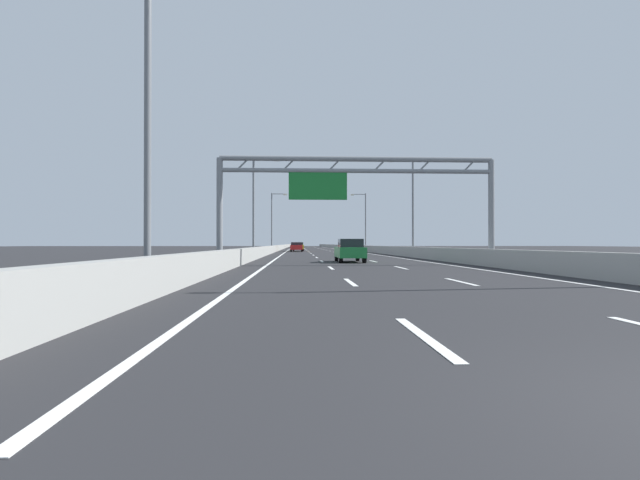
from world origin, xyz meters
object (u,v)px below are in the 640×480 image
Objects in this scene: streetlamp_right_mid at (411,201)px; white_car at (298,245)px; streetlamp_left_near at (156,96)px; streetlamp_left_far at (273,218)px; yellow_car at (298,246)px; green_car at (350,251)px; sign_gantry at (352,182)px; streetlamp_left_mid at (256,200)px; streetlamp_right_far at (364,218)px; black_car at (298,245)px; red_car at (296,247)px.

white_car is (-10.87, 68.70, -4.63)m from streetlamp_right_mid.
streetlamp_left_near and streetlamp_left_far have the same top height.
yellow_car is (4.10, 0.69, -4.65)m from streetlamp_left_far.
sign_gantry is at bearing -94.35° from green_car.
streetlamp_right_far is at bearing 65.30° from streetlamp_left_mid.
black_car is at bearing 90.08° from yellow_car.
black_car is (-3.14, 107.61, -4.07)m from sign_gantry.
sign_gantry is 107.73m from black_car.
sign_gantry is 1.72× the size of streetlamp_left_far.
red_car is at bearing -90.20° from black_car.
streetlamp_left_mid and streetlamp_right_far have the same top height.
streetlamp_right_mid is at bearing -71.91° from yellow_car.
black_car is (-10.91, 56.97, -4.63)m from streetlamp_right_far.
streetlamp_left_far is at bearing -96.40° from white_car.
streetlamp_left_mid is 2.19× the size of white_car.
green_car is 103.48m from black_car.
red_car is (-11.13, -5.62, -4.66)m from streetlamp_right_far.
streetlamp_left_far is (0.00, 32.46, 0.00)m from streetlamp_left_mid.
streetlamp_left_near is (-7.16, -14.27, 0.55)m from sign_gantry.
black_car is (4.02, 89.42, -4.63)m from streetlamp_left_mid.
black_car is (4.02, 121.88, -4.63)m from streetlamp_left_near.
streetlamp_right_mid is 2.15× the size of yellow_car.
white_car is at bearing -89.88° from black_car.
streetlamp_left_mid is 35.73m from streetlamp_right_far.
streetlamp_right_far is 13.31m from red_car.
streetlamp_right_mid is 16.52m from green_car.
black_car is (4.02, 56.97, -4.63)m from streetlamp_left_far.
streetlamp_left_far is 1.00× the size of streetlamp_right_far.
streetlamp_left_near is at bearing -91.89° from black_car.
sign_gantry is 45.33m from red_car.
black_car is at bearing 87.43° from streetlamp_left_mid.
green_car is 0.99× the size of black_car.
yellow_car is 56.28m from black_car.
yellow_car is (-3.06, 51.33, -4.09)m from sign_gantry.
red_car is at bearing -92.74° from yellow_car.
streetlamp_left_near is 1.00× the size of streetlamp_left_far.
streetlamp_right_mid reaches higher than green_car.
streetlamp_left_far reaches higher than green_car.
red_car is at bearing 81.94° from streetlamp_left_mid.
sign_gantry is at bearing -86.59° from yellow_car.
yellow_car is at bearing 94.10° from green_car.
streetlamp_left_near is 35.73m from streetlamp_right_mid.
black_car is 20.72m from white_car.
streetlamp_left_near is at bearing -93.58° from yellow_car.
streetlamp_left_far and streetlamp_right_far have the same top height.
streetlamp_left_far is at bearing 114.70° from streetlamp_right_mid.
streetlamp_left_near is 2.11× the size of red_car.
white_car reaches higher than black_car.
black_car reaches higher than yellow_car.
streetlamp_left_near is 59.60m from red_car.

